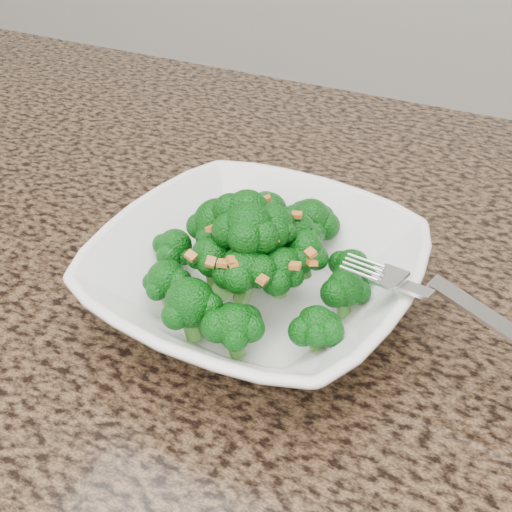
% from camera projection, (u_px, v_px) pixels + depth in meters
% --- Properties ---
extents(granite_counter, '(1.64, 1.04, 0.03)m').
position_uv_depth(granite_counter, '(71.00, 323.00, 0.52)').
color(granite_counter, brown).
rests_on(granite_counter, cabinet).
extents(bowl, '(0.26, 0.26, 0.06)m').
position_uv_depth(bowl, '(256.00, 277.00, 0.50)').
color(bowl, white).
rests_on(bowl, granite_counter).
extents(broccoli_pile, '(0.21, 0.21, 0.06)m').
position_uv_depth(broccoli_pile, '(256.00, 210.00, 0.46)').
color(broccoli_pile, '#09560D').
rests_on(broccoli_pile, bowl).
extents(garlic_topping, '(0.13, 0.13, 0.01)m').
position_uv_depth(garlic_topping, '(256.00, 167.00, 0.44)').
color(garlic_topping, orange).
rests_on(garlic_topping, broccoli_pile).
extents(fork, '(0.19, 0.08, 0.01)m').
position_uv_depth(fork, '(422.00, 292.00, 0.42)').
color(fork, silver).
rests_on(fork, bowl).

